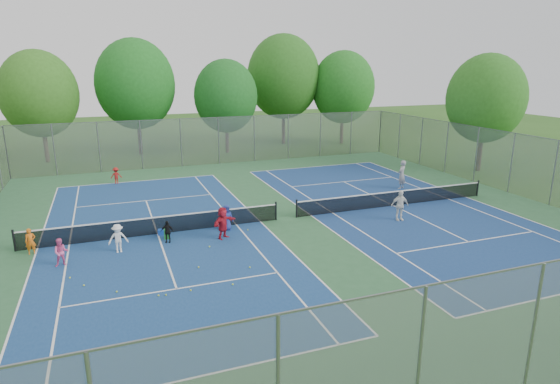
# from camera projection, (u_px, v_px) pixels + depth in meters

# --- Properties ---
(ground) EXTENTS (120.00, 120.00, 0.00)m
(ground) POSITION_uv_depth(u_px,v_px,m) (286.00, 219.00, 26.04)
(ground) COLOR #29551A
(ground) RESTS_ON ground
(court_pad) EXTENTS (32.00, 32.00, 0.01)m
(court_pad) POSITION_uv_depth(u_px,v_px,m) (286.00, 219.00, 26.04)
(court_pad) COLOR #2D5F38
(court_pad) RESTS_ON ground
(court_left) EXTENTS (10.97, 23.77, 0.01)m
(court_left) POSITION_uv_depth(u_px,v_px,m) (158.00, 234.00, 23.67)
(court_left) COLOR navy
(court_left) RESTS_ON court_pad
(court_right) EXTENTS (10.97, 23.77, 0.01)m
(court_right) POSITION_uv_depth(u_px,v_px,m) (393.00, 206.00, 28.41)
(court_right) COLOR navy
(court_right) RESTS_ON court_pad
(net_left) EXTENTS (12.87, 0.10, 0.91)m
(net_left) POSITION_uv_depth(u_px,v_px,m) (157.00, 226.00, 23.56)
(net_left) COLOR black
(net_left) RESTS_ON ground
(net_right) EXTENTS (12.87, 0.10, 0.91)m
(net_right) POSITION_uv_depth(u_px,v_px,m) (394.00, 199.00, 28.29)
(net_right) COLOR black
(net_right) RESTS_ON ground
(fence_north) EXTENTS (32.00, 0.10, 4.00)m
(fence_north) POSITION_uv_depth(u_px,v_px,m) (219.00, 141.00, 39.97)
(fence_north) COLOR gray
(fence_north) RESTS_ON ground
(fence_south) EXTENTS (32.00, 0.10, 4.00)m
(fence_south) POSITION_uv_depth(u_px,v_px,m) (531.00, 341.00, 11.06)
(fence_south) COLOR gray
(fence_south) RESTS_ON ground
(fence_east) EXTENTS (0.10, 32.00, 4.00)m
(fence_east) POSITION_uv_depth(u_px,v_px,m) (511.00, 163.00, 30.92)
(fence_east) COLOR gray
(fence_east) RESTS_ON ground
(tree_nw) EXTENTS (6.40, 6.40, 9.58)m
(tree_nw) POSITION_uv_depth(u_px,v_px,m) (39.00, 94.00, 39.63)
(tree_nw) COLOR #443326
(tree_nw) RESTS_ON ground
(tree_nl) EXTENTS (7.20, 7.20, 10.69)m
(tree_nl) POSITION_uv_depth(u_px,v_px,m) (136.00, 84.00, 43.06)
(tree_nl) COLOR #443326
(tree_nl) RESTS_ON ground
(tree_nc) EXTENTS (6.00, 6.00, 8.85)m
(tree_nc) POSITION_uv_depth(u_px,v_px,m) (226.00, 96.00, 44.26)
(tree_nc) COLOR #443326
(tree_nc) RESTS_ON ground
(tree_nr) EXTENTS (7.60, 7.60, 11.42)m
(tree_nr) POSITION_uv_depth(u_px,v_px,m) (283.00, 77.00, 48.90)
(tree_nr) COLOR #443326
(tree_nr) RESTS_ON ground
(tree_ne) EXTENTS (6.60, 6.60, 9.77)m
(tree_ne) POSITION_uv_depth(u_px,v_px,m) (343.00, 87.00, 49.41)
(tree_ne) COLOR #443326
(tree_ne) RESTS_ON ground
(tree_side_e) EXTENTS (6.00, 6.00, 9.20)m
(tree_side_e) POSITION_uv_depth(u_px,v_px,m) (486.00, 99.00, 36.37)
(tree_side_e) COLOR #443326
(tree_side_e) RESTS_ON ground
(ball_crate) EXTENTS (0.41, 0.41, 0.30)m
(ball_crate) POSITION_uv_depth(u_px,v_px,m) (162.00, 232.00, 23.59)
(ball_crate) COLOR #1746B0
(ball_crate) RESTS_ON ground
(ball_hopper) EXTENTS (0.30, 0.30, 0.55)m
(ball_hopper) POSITION_uv_depth(u_px,v_px,m) (167.00, 234.00, 23.00)
(ball_hopper) COLOR #227F2C
(ball_hopper) RESTS_ON ground
(student_a) EXTENTS (0.48, 0.35, 1.21)m
(student_a) POSITION_uv_depth(u_px,v_px,m) (31.00, 241.00, 21.07)
(student_a) COLOR orange
(student_a) RESTS_ON ground
(student_b) EXTENTS (0.62, 0.49, 1.24)m
(student_b) POSITION_uv_depth(u_px,v_px,m) (61.00, 252.00, 19.81)
(student_b) COLOR #EE5C9C
(student_b) RESTS_ON ground
(student_c) EXTENTS (0.89, 0.54, 1.35)m
(student_c) POSITION_uv_depth(u_px,v_px,m) (118.00, 238.00, 21.25)
(student_c) COLOR white
(student_c) RESTS_ON ground
(student_d) EXTENTS (0.70, 0.46, 1.10)m
(student_d) POSITION_uv_depth(u_px,v_px,m) (167.00, 232.00, 22.46)
(student_d) COLOR black
(student_d) RESTS_ON ground
(student_e) EXTENTS (0.69, 0.48, 1.35)m
(student_e) POSITION_uv_depth(u_px,v_px,m) (227.00, 218.00, 24.12)
(student_e) COLOR navy
(student_e) RESTS_ON ground
(student_f) EXTENTS (1.50, 1.24, 1.61)m
(student_f) POSITION_uv_depth(u_px,v_px,m) (223.00, 223.00, 22.91)
(student_f) COLOR #B61A29
(student_f) RESTS_ON ground
(child_far_baseline) EXTENTS (0.82, 0.53, 1.20)m
(child_far_baseline) POSITION_uv_depth(u_px,v_px,m) (116.00, 176.00, 33.54)
(child_far_baseline) COLOR #A41A17
(child_far_baseline) RESTS_ON ground
(instructor) EXTENTS (0.87, 0.77, 1.99)m
(instructor) POSITION_uv_depth(u_px,v_px,m) (402.00, 175.00, 32.11)
(instructor) COLOR gray
(instructor) RESTS_ON ground
(teen_court_b) EXTENTS (1.06, 0.59, 1.71)m
(teen_court_b) POSITION_uv_depth(u_px,v_px,m) (400.00, 205.00, 25.59)
(teen_court_b) COLOR white
(teen_court_b) RESTS_ON ground
(tennis_ball_0) EXTENTS (0.07, 0.07, 0.07)m
(tennis_ball_0) POSITION_uv_depth(u_px,v_px,m) (84.00, 286.00, 18.10)
(tennis_ball_0) COLOR #C5D832
(tennis_ball_0) RESTS_ON ground
(tennis_ball_1) EXTENTS (0.07, 0.07, 0.07)m
(tennis_ball_1) POSITION_uv_depth(u_px,v_px,m) (209.00, 247.00, 21.94)
(tennis_ball_1) COLOR #C9F138
(tennis_ball_1) RESTS_ON ground
(tennis_ball_2) EXTENTS (0.07, 0.07, 0.07)m
(tennis_ball_2) POSITION_uv_depth(u_px,v_px,m) (70.00, 278.00, 18.75)
(tennis_ball_2) COLOR #E4EF37
(tennis_ball_2) RESTS_ON ground
(tennis_ball_3) EXTENTS (0.07, 0.07, 0.07)m
(tennis_ball_3) POSITION_uv_depth(u_px,v_px,m) (248.00, 230.00, 24.18)
(tennis_ball_3) COLOR #B0C42D
(tennis_ball_3) RESTS_ON ground
(tennis_ball_4) EXTENTS (0.07, 0.07, 0.07)m
(tennis_ball_4) POSITION_uv_depth(u_px,v_px,m) (250.00, 268.00, 19.72)
(tennis_ball_4) COLOR #BDE635
(tennis_ball_4) RESTS_ON ground
(tennis_ball_5) EXTENTS (0.07, 0.07, 0.07)m
(tennis_ball_5) POSITION_uv_depth(u_px,v_px,m) (191.00, 291.00, 17.72)
(tennis_ball_5) COLOR #CDDA32
(tennis_ball_5) RESTS_ON ground
(tennis_ball_6) EXTENTS (0.07, 0.07, 0.07)m
(tennis_ball_6) POSITION_uv_depth(u_px,v_px,m) (117.00, 292.00, 17.60)
(tennis_ball_6) COLOR #C8E034
(tennis_ball_6) RESTS_ON ground
(tennis_ball_7) EXTENTS (0.07, 0.07, 0.07)m
(tennis_ball_7) POSITION_uv_depth(u_px,v_px,m) (233.00, 285.00, 18.19)
(tennis_ball_7) COLOR #D1F238
(tennis_ball_7) RESTS_ON ground
(tennis_ball_8) EXTENTS (0.07, 0.07, 0.07)m
(tennis_ball_8) POSITION_uv_depth(u_px,v_px,m) (166.00, 295.00, 17.36)
(tennis_ball_8) COLOR #A9C22D
(tennis_ball_8) RESTS_ON ground
(tennis_ball_9) EXTENTS (0.07, 0.07, 0.07)m
(tennis_ball_9) POSITION_uv_depth(u_px,v_px,m) (159.00, 296.00, 17.32)
(tennis_ball_9) COLOR #CBD832
(tennis_ball_9) RESTS_ON ground
(tennis_ball_10) EXTENTS (0.07, 0.07, 0.07)m
(tennis_ball_10) POSITION_uv_depth(u_px,v_px,m) (199.00, 268.00, 19.72)
(tennis_ball_10) COLOR #C2CF30
(tennis_ball_10) RESTS_ON ground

